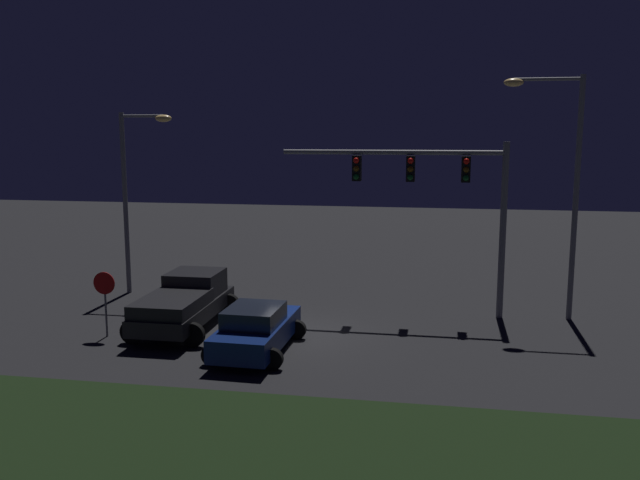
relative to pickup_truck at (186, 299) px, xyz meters
The scene contains 8 objects.
ground_plane 4.20m from the pickup_truck, ahead, with size 80.00×80.00×0.00m, color black.
grass_median 9.30m from the pickup_truck, 63.82° to the right, with size 23.72×5.18×0.10m, color black.
pickup_truck is the anchor object (origin of this frame).
car_sedan 3.91m from the pickup_truck, 35.11° to the right, with size 2.57×4.45×1.51m.
traffic_signal_gantry 9.98m from the pickup_truck, 20.42° to the left, with size 8.32×0.56×6.50m.
street_lamp_left 7.07m from the pickup_truck, 130.82° to the left, with size 2.29×0.44×7.65m.
street_lamp_right 14.21m from the pickup_truck, 14.68° to the left, with size 2.79×0.44×8.83m.
stop_sign 2.78m from the pickup_truck, 145.03° to the right, with size 0.76×0.08×2.23m.
Camera 1 is at (4.59, -21.61, 6.82)m, focal length 37.50 mm.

